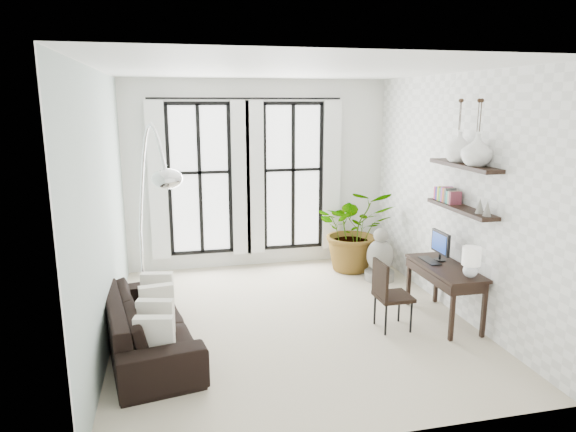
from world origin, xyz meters
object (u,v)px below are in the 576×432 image
object	(u,v)px
plant	(355,229)
desk_chair	(388,291)
desk	(447,271)
sofa	(148,324)
arc_lamp	(151,173)
buddha	(380,258)

from	to	relation	value
plant	desk_chair	world-z (taller)	plant
plant	desk	world-z (taller)	plant
desk_chair	desk	bearing A→B (deg)	1.33
desk	sofa	bearing A→B (deg)	179.32
desk	desk_chair	bearing A→B (deg)	-177.72
plant	arc_lamp	xyz separation A→B (m)	(-3.22, -1.62, 1.28)
sofa	desk_chair	distance (m)	2.93
plant	desk	size ratio (longest dim) A/B	1.13
sofa	desk	world-z (taller)	desk
desk	desk_chair	size ratio (longest dim) A/B	1.40
arc_lamp	plant	bearing A→B (deg)	26.71
arc_lamp	buddha	xyz separation A→B (m)	(3.45, 1.04, -1.63)
sofa	plant	xyz separation A→B (m)	(3.33, 2.26, 0.38)
desk	arc_lamp	bearing A→B (deg)	169.45
desk_chair	arc_lamp	xyz separation A→B (m)	(-2.82, 0.71, 1.48)
desk_chair	buddha	world-z (taller)	desk_chair
desk_chair	buddha	distance (m)	1.87
sofa	buddha	xyz separation A→B (m)	(3.56, 1.67, 0.03)
sofa	desk	xyz separation A→B (m)	(3.75, -0.04, 0.38)
desk	buddha	size ratio (longest dim) A/B	1.46
buddha	desk	bearing A→B (deg)	-83.71
plant	desk	xyz separation A→B (m)	(0.42, -2.30, -0.01)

